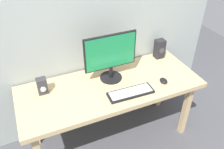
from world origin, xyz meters
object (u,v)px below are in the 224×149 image
(mouse, at_px, (164,81))
(audio_controller, at_px, (42,86))
(desk, at_px, (111,91))
(keyboard_primary, at_px, (131,93))
(monitor, at_px, (111,56))
(speaker_right, at_px, (160,49))

(mouse, bearing_deg, audio_controller, 173.27)
(desk, bearing_deg, keyboard_primary, -57.86)
(mouse, relative_size, audio_controller, 0.61)
(monitor, bearing_deg, mouse, -31.48)
(monitor, xyz_separation_m, keyboard_primary, (0.07, -0.29, -0.24))
(mouse, xyz_separation_m, audio_controller, (-1.08, 0.30, 0.06))
(monitor, height_order, audio_controller, monitor)
(monitor, xyz_separation_m, speaker_right, (0.64, 0.14, -0.15))
(desk, xyz_separation_m, keyboard_primary, (0.12, -0.18, 0.09))
(monitor, relative_size, mouse, 5.31)
(desk, relative_size, mouse, 18.11)
(monitor, bearing_deg, audio_controller, 177.17)
(keyboard_primary, bearing_deg, speaker_right, 37.29)
(speaker_right, xyz_separation_m, audio_controller, (-1.28, -0.11, -0.03))
(audio_controller, bearing_deg, speaker_right, 4.78)
(desk, height_order, audio_controller, audio_controller)
(monitor, distance_m, speaker_right, 0.67)
(keyboard_primary, xyz_separation_m, speaker_right, (0.57, 0.43, 0.09))
(keyboard_primary, height_order, audio_controller, audio_controller)
(speaker_right, relative_size, audio_controller, 1.36)
(monitor, relative_size, audio_controller, 3.25)
(desk, height_order, keyboard_primary, keyboard_primary)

